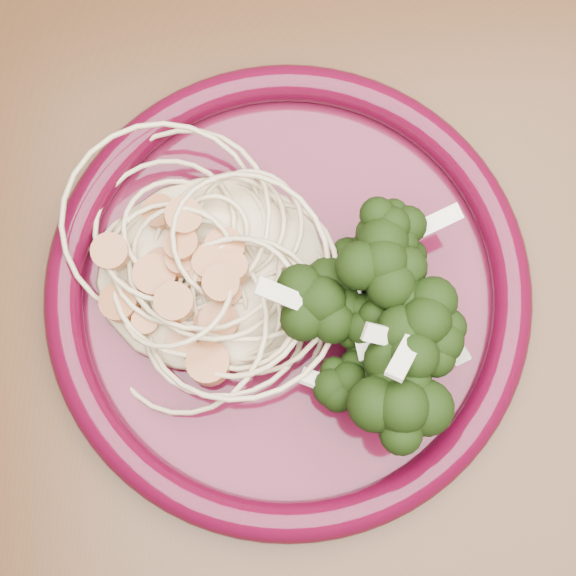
# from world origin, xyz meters

# --- Properties ---
(dining_table) EXTENTS (1.20, 0.80, 0.75)m
(dining_table) POSITION_xyz_m (0.00, 0.00, 0.65)
(dining_table) COLOR #472814
(dining_table) RESTS_ON ground
(dinner_plate) EXTENTS (0.40, 0.40, 0.03)m
(dinner_plate) POSITION_xyz_m (0.01, 0.01, 0.76)
(dinner_plate) COLOR #440A1D
(dinner_plate) RESTS_ON dining_table
(spaghetti_pile) EXTENTS (0.18, 0.17, 0.03)m
(spaghetti_pile) POSITION_xyz_m (-0.04, 0.02, 0.77)
(spaghetti_pile) COLOR #C6B58C
(spaghetti_pile) RESTS_ON dinner_plate
(scallop_cluster) EXTENTS (0.16, 0.16, 0.04)m
(scallop_cluster) POSITION_xyz_m (-0.04, 0.02, 0.81)
(scallop_cluster) COLOR #B36F41
(scallop_cluster) RESTS_ON spaghetti_pile
(broccoli_pile) EXTENTS (0.15, 0.19, 0.06)m
(broccoli_pile) POSITION_xyz_m (0.06, -0.01, 0.79)
(broccoli_pile) COLOR black
(broccoli_pile) RESTS_ON dinner_plate
(onion_garnish) EXTENTS (0.10, 0.12, 0.05)m
(onion_garnish) POSITION_xyz_m (0.06, -0.01, 0.82)
(onion_garnish) COLOR beige
(onion_garnish) RESTS_ON broccoli_pile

